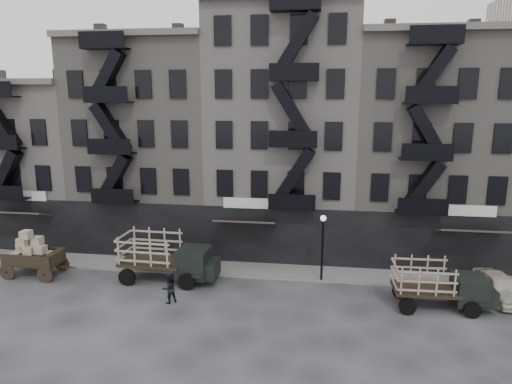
# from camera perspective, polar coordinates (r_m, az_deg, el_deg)

# --- Properties ---
(ground) EXTENTS (140.00, 140.00, 0.00)m
(ground) POSITION_cam_1_polar(r_m,az_deg,el_deg) (26.87, 1.57, -13.01)
(ground) COLOR #38383A
(ground) RESTS_ON ground
(sidewalk) EXTENTS (55.00, 2.50, 0.15)m
(sidewalk) POSITION_cam_1_polar(r_m,az_deg,el_deg) (30.25, 2.38, -9.84)
(sidewalk) COLOR slate
(sidewalk) RESTS_ON ground
(building_west) EXTENTS (10.00, 11.35, 13.20)m
(building_west) POSITION_cam_1_polar(r_m,az_deg,el_deg) (41.18, -25.54, 3.53)
(building_west) COLOR #A6A099
(building_west) RESTS_ON ground
(building_midwest) EXTENTS (10.00, 11.35, 16.20)m
(building_midwest) POSITION_cam_1_polar(r_m,az_deg,el_deg) (36.44, -12.45, 5.82)
(building_midwest) COLOR gray
(building_midwest) RESTS_ON ground
(building_center) EXTENTS (10.00, 11.35, 18.20)m
(building_center) POSITION_cam_1_polar(r_m,az_deg,el_deg) (34.16, 3.53, 7.34)
(building_center) COLOR #A6A099
(building_center) RESTS_ON ground
(building_mideast) EXTENTS (10.00, 11.35, 16.20)m
(building_mideast) POSITION_cam_1_polar(r_m,az_deg,el_deg) (34.94, 20.14, 5.07)
(building_mideast) COLOR gray
(building_mideast) RESTS_ON ground
(lamp_post) EXTENTS (0.36, 0.36, 4.28)m
(lamp_post) POSITION_cam_1_polar(r_m,az_deg,el_deg) (28.11, 8.32, -5.84)
(lamp_post) COLOR black
(lamp_post) RESTS_ON ground
(wagon) EXTENTS (3.66, 2.04, 3.05)m
(wagon) POSITION_cam_1_polar(r_m,az_deg,el_deg) (32.44, -26.25, -6.47)
(wagon) COLOR black
(wagon) RESTS_ON ground
(stake_truck_west) EXTENTS (6.12, 2.71, 3.03)m
(stake_truck_west) POSITION_cam_1_polar(r_m,az_deg,el_deg) (28.96, -11.19, -7.61)
(stake_truck_west) COLOR black
(stake_truck_west) RESTS_ON ground
(stake_truck_east) EXTENTS (5.31, 2.32, 2.63)m
(stake_truck_east) POSITION_cam_1_polar(r_m,az_deg,el_deg) (26.96, 22.01, -10.39)
(stake_truck_east) COLOR black
(stake_truck_east) RESTS_ON ground
(car_east) EXTENTS (2.25, 4.45, 1.45)m
(car_east) POSITION_cam_1_polar(r_m,az_deg,el_deg) (29.82, 28.14, -10.38)
(car_east) COLOR beige
(car_east) RESTS_ON ground
(pedestrian_mid) EXTENTS (1.05, 1.04, 1.71)m
(pedestrian_mid) POSITION_cam_1_polar(r_m,az_deg,el_deg) (26.33, -10.82, -11.74)
(pedestrian_mid) COLOR black
(pedestrian_mid) RESTS_ON ground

